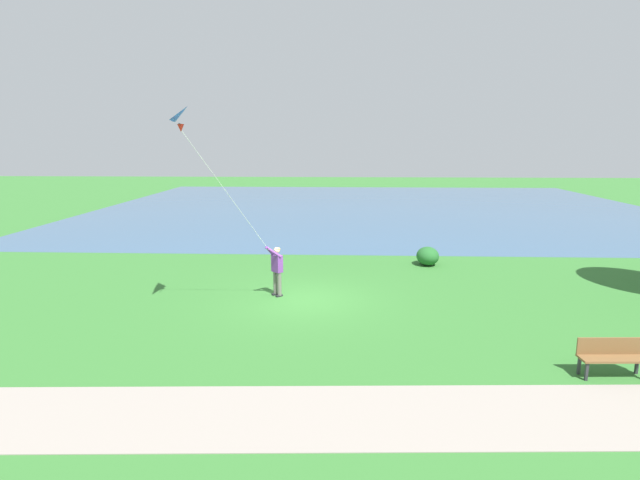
% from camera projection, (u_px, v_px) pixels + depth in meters
% --- Properties ---
extents(ground_plane, '(120.00, 120.00, 0.00)m').
position_uv_depth(ground_plane, '(305.00, 300.00, 17.00)').
color(ground_plane, '#33702D').
extents(lake_water, '(36.00, 44.00, 0.01)m').
position_uv_depth(lake_water, '(375.00, 207.00, 41.20)').
color(lake_water, '#385B7F').
rests_on(lake_water, ground).
extents(walkway_path, '(4.07, 32.08, 0.02)m').
position_uv_depth(walkway_path, '(379.00, 415.00, 9.80)').
color(walkway_path, gray).
rests_on(walkway_path, ground).
extents(person_kite_flyer, '(0.59, 0.60, 1.83)m').
position_uv_depth(person_kite_flyer, '(277.00, 267.00, 17.24)').
color(person_kite_flyer, '#232328').
rests_on(person_kite_flyer, ground).
extents(flying_kite, '(2.56, 2.25, 4.46)m').
position_uv_depth(flying_kite, '(187.00, 121.00, 14.24)').
color(flying_kite, blue).
extents(park_bench_near_walkway, '(0.52, 1.52, 0.88)m').
position_uv_depth(park_bench_near_walkway, '(612.00, 355.00, 11.39)').
color(park_bench_near_walkway, brown).
rests_on(park_bench_near_walkway, ground).
extents(lakeside_shrub, '(1.17, 0.96, 0.80)m').
position_uv_depth(lakeside_shrub, '(428.00, 256.00, 21.72)').
color(lakeside_shrub, '#236028').
rests_on(lakeside_shrub, ground).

